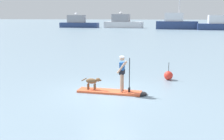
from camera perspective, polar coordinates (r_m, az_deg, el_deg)
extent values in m
plane|color=gray|center=(13.15, -0.56, -4.71)|extent=(400.00, 400.00, 0.00)
cube|color=#E55933|center=(13.13, -0.56, -4.50)|extent=(3.09, 1.06, 0.10)
ellipsoid|color=black|center=(12.86, 6.03, -4.90)|extent=(0.63, 0.76, 0.10)
cylinder|color=tan|center=(13.00, 2.19, -2.49)|extent=(0.12, 0.12, 0.86)
cylinder|color=tan|center=(12.76, 1.96, -2.76)|extent=(0.12, 0.12, 0.86)
cube|color=black|center=(12.77, 2.09, -0.41)|extent=(0.26, 0.38, 0.20)
cube|color=#2659A5|center=(12.73, 2.10, 0.45)|extent=(0.24, 0.36, 0.55)
sphere|color=tan|center=(12.65, 2.11, 2.43)|extent=(0.22, 0.22, 0.22)
ellipsoid|color=white|center=(12.64, 2.11, 2.70)|extent=(0.23, 0.23, 0.11)
cylinder|color=tan|center=(12.91, 2.27, 0.73)|extent=(0.43, 0.13, 0.54)
cylinder|color=tan|center=(12.54, 1.93, 0.42)|extent=(0.43, 0.13, 0.54)
cylinder|color=black|center=(12.73, 3.63, -1.07)|extent=(0.04, 0.04, 1.61)
cube|color=black|center=(12.90, 3.59, -4.12)|extent=(0.10, 0.19, 0.20)
ellipsoid|color=brown|center=(13.25, -4.29, -2.29)|extent=(0.57, 0.28, 0.26)
ellipsoid|color=brown|center=(13.14, -2.91, -2.04)|extent=(0.24, 0.18, 0.18)
ellipsoid|color=#503923|center=(13.11, -2.45, -2.15)|extent=(0.13, 0.09, 0.08)
cylinder|color=brown|center=(13.35, -5.82, -1.98)|extent=(0.27, 0.08, 0.18)
cylinder|color=brown|center=(13.34, -3.50, -3.40)|extent=(0.07, 0.07, 0.29)
cylinder|color=brown|center=(13.20, -3.70, -3.56)|extent=(0.07, 0.07, 0.29)
cylinder|color=brown|center=(13.44, -4.84, -3.31)|extent=(0.07, 0.07, 0.29)
cylinder|color=brown|center=(13.30, -5.05, -3.47)|extent=(0.07, 0.07, 0.29)
cube|color=navy|center=(80.14, -6.79, 9.22)|extent=(11.27, 3.69, 1.40)
cube|color=gray|center=(80.30, -7.40, 10.47)|extent=(5.15, 2.46, 2.12)
ellipsoid|color=white|center=(80.29, -7.43, 11.47)|extent=(0.90, 0.90, 0.60)
cube|color=silver|center=(78.36, 2.43, 9.35)|extent=(11.05, 5.26, 1.70)
cube|color=gray|center=(78.38, 1.85, 10.74)|extent=(5.15, 3.40, 2.08)
ellipsoid|color=white|center=(78.38, 1.86, 11.76)|extent=(0.90, 0.90, 0.60)
cube|color=navy|center=(72.84, 13.21, 9.02)|extent=(10.41, 3.72, 1.99)
cube|color=silver|center=(72.72, 12.68, 10.66)|extent=(4.74, 2.60, 2.11)
cylinder|color=silver|center=(72.92, 13.84, 13.73)|extent=(0.20, 0.20, 10.05)
cylinder|color=silver|center=(72.72, 12.68, 10.77)|extent=(3.58, 0.37, 0.14)
cube|color=navy|center=(72.42, 22.25, 8.28)|extent=(12.94, 4.18, 1.51)
cube|color=silver|center=(72.14, 21.61, 9.73)|extent=(5.88, 2.93, 2.03)
cylinder|color=silver|center=(72.13, 21.62, 9.88)|extent=(4.47, 0.39, 0.14)
sphere|color=red|center=(15.95, 11.60, -1.12)|extent=(0.50, 0.50, 0.50)
cylinder|color=black|center=(15.85, 11.67, 0.65)|extent=(0.03, 0.03, 0.50)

